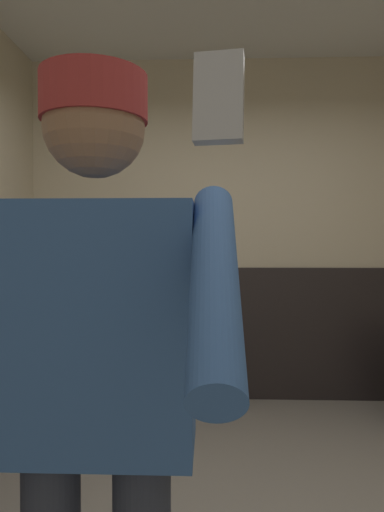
% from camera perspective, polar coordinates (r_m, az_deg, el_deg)
% --- Properties ---
extents(wall_back, '(3.87, 0.12, 2.83)m').
position_cam_1_polar(wall_back, '(3.85, 4.30, 3.29)').
color(wall_back, beige).
rests_on(wall_back, ground_plane).
extents(wainscot_band_back, '(3.27, 0.03, 1.10)m').
position_cam_1_polar(wainscot_band_back, '(3.85, 4.32, -9.69)').
color(wainscot_band_back, black).
rests_on(wainscot_band_back, ground_plane).
extents(urinal_solo, '(0.40, 0.34, 1.24)m').
position_cam_1_polar(urinal_solo, '(3.67, 0.92, -6.65)').
color(urinal_solo, white).
rests_on(urinal_solo, ground_plane).
extents(person, '(0.69, 0.60, 1.69)m').
position_cam_1_polar(person, '(1.12, -12.17, -13.14)').
color(person, '#2D3342').
rests_on(person, ground_plane).
extents(cell_phone, '(0.06, 0.04, 0.11)m').
position_cam_1_polar(cell_phone, '(0.58, 3.39, 19.28)').
color(cell_phone, '#A5A8B2').
extents(soap_dispenser, '(0.10, 0.07, 0.18)m').
position_cam_1_polar(soap_dispenser, '(3.89, -13.30, 1.23)').
color(soap_dispenser, silver).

